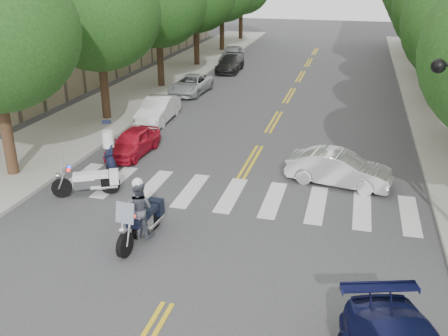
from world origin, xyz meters
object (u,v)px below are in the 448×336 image
(convertible, at_px, (339,169))
(motorcycle_police, at_px, (141,213))
(motorcycle_parked, at_px, (92,181))
(officer_standing, at_px, (110,158))

(convertible, bearing_deg, motorcycle_police, 146.52)
(motorcycle_parked, bearing_deg, officer_standing, -32.96)
(officer_standing, distance_m, convertible, 8.73)
(motorcycle_parked, relative_size, officer_standing, 1.15)
(motorcycle_parked, xyz_separation_m, officer_standing, (0.14, 1.21, 0.45))
(convertible, bearing_deg, officer_standing, 114.00)
(motorcycle_police, relative_size, officer_standing, 1.29)
(motorcycle_police, bearing_deg, officer_standing, -47.63)
(motorcycle_police, relative_size, motorcycle_parked, 1.12)
(officer_standing, bearing_deg, motorcycle_parked, -52.15)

